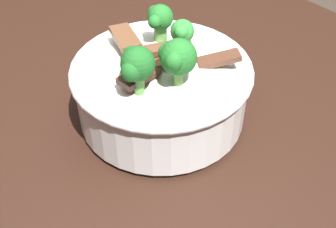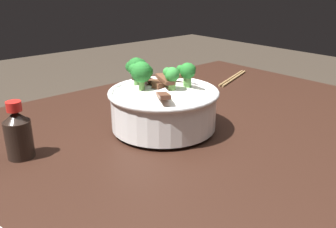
# 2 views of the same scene
# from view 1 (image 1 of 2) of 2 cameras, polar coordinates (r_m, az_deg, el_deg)

# --- Properties ---
(dining_table) EXTENTS (1.20, 0.85, 0.82)m
(dining_table) POSITION_cam_1_polar(r_m,az_deg,el_deg) (0.78, -0.42, -7.47)
(dining_table) COLOR black
(dining_table) RESTS_ON ground
(rice_bowl) EXTENTS (0.24, 0.24, 0.16)m
(rice_bowl) POSITION_cam_1_polar(r_m,az_deg,el_deg) (0.58, -0.84, 3.98)
(rice_bowl) COLOR white
(rice_bowl) RESTS_ON dining_table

